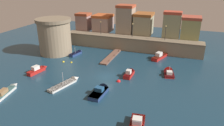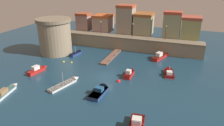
% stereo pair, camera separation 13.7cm
% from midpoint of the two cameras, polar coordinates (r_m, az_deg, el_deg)
% --- Properties ---
extents(ground_plane, '(97.26, 97.26, 0.00)m').
position_cam_midpoint_polar(ground_plane, '(42.23, -1.35, -3.64)').
color(ground_plane, '#19384C').
extents(quay_wall, '(37.48, 3.60, 3.66)m').
position_cam_midpoint_polar(quay_wall, '(57.44, 5.13, 5.39)').
color(quay_wall, gray).
rests_on(quay_wall, ground).
extents(old_town_backdrop, '(34.95, 6.06, 8.10)m').
position_cam_midpoint_polar(old_town_backdrop, '(59.90, 6.93, 10.72)').
color(old_town_backdrop, gray).
rests_on(old_town_backdrop, ground).
extents(fortress_tower, '(8.78, 8.78, 9.07)m').
position_cam_midpoint_polar(fortress_tower, '(55.88, -15.25, 7.15)').
color(fortress_tower, gray).
rests_on(fortress_tower, ground).
extents(pier_dock, '(1.73, 11.11, 0.70)m').
position_cam_midpoint_polar(pier_dock, '(52.26, -0.08, 1.83)').
color(pier_dock, brown).
rests_on(pier_dock, ground).
extents(quay_lamp_0, '(0.32, 0.32, 3.61)m').
position_cam_midpoint_polar(quay_lamp_0, '(59.10, -2.97, 10.15)').
color(quay_lamp_0, black).
rests_on(quay_lamp_0, quay_wall).
extents(quay_lamp_1, '(0.32, 0.32, 3.67)m').
position_cam_midpoint_polar(quay_lamp_1, '(56.25, 5.73, 9.48)').
color(quay_lamp_1, black).
rests_on(quay_lamp_1, quay_wall).
extents(quay_lamp_2, '(0.32, 0.32, 3.71)m').
position_cam_midpoint_polar(quay_lamp_2, '(54.82, 14.56, 8.56)').
color(quay_lamp_2, black).
rests_on(quay_lamp_2, quay_wall).
extents(moored_boat_0, '(2.14, 5.57, 1.95)m').
position_cam_midpoint_polar(moored_boat_0, '(36.38, -2.94, -7.47)').
color(moored_boat_0, navy).
rests_on(moored_boat_0, ground).
extents(moored_boat_1, '(2.05, 4.92, 2.56)m').
position_cam_midpoint_polar(moored_boat_1, '(54.87, -9.39, 2.72)').
color(moored_boat_1, navy).
rests_on(moored_boat_1, ground).
extents(moored_boat_2, '(2.59, 4.81, 2.59)m').
position_cam_midpoint_polar(moored_boat_2, '(44.92, 15.31, -2.40)').
color(moored_boat_2, red).
rests_on(moored_boat_2, ground).
extents(moored_boat_3, '(1.49, 4.45, 1.77)m').
position_cam_midpoint_polar(moored_boat_3, '(42.61, 4.95, -2.75)').
color(moored_boat_3, red).
rests_on(moored_boat_3, ground).
extents(moored_boat_4, '(1.97, 5.21, 1.71)m').
position_cam_midpoint_polar(moored_boat_4, '(46.55, -19.46, -1.68)').
color(moored_boat_4, red).
rests_on(moored_boat_4, ground).
extents(moored_boat_5, '(3.83, 7.31, 2.03)m').
position_cam_midpoint_polar(moored_boat_5, '(53.39, 13.44, 2.04)').
color(moored_boat_5, red).
rests_on(moored_boat_5, ground).
extents(moored_boat_6, '(3.34, 7.27, 3.18)m').
position_cam_midpoint_polar(moored_boat_6, '(40.12, -11.91, -5.23)').
color(moored_boat_6, silver).
rests_on(moored_boat_6, ground).
extents(moored_boat_8, '(2.52, 6.91, 1.52)m').
position_cam_midpoint_polar(moored_boat_8, '(40.48, -26.68, -6.86)').
color(moored_boat_8, silver).
rests_on(moored_boat_8, ground).
extents(mooring_buoy_0, '(0.46, 0.46, 0.46)m').
position_cam_midpoint_polar(mooring_buoy_0, '(49.82, -10.93, 0.12)').
color(mooring_buoy_0, yellow).
rests_on(mooring_buoy_0, ground).
extents(mooring_buoy_1, '(0.78, 0.78, 0.78)m').
position_cam_midpoint_polar(mooring_buoy_1, '(40.17, 1.87, -5.08)').
color(mooring_buoy_1, red).
rests_on(mooring_buoy_1, ground).
extents(mooring_buoy_2, '(0.51, 0.51, 0.51)m').
position_cam_midpoint_polar(mooring_buoy_2, '(50.56, -13.01, 0.28)').
color(mooring_buoy_2, yellow).
rests_on(mooring_buoy_2, ground).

